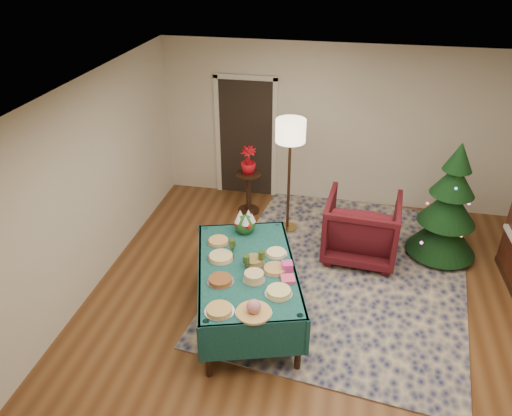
% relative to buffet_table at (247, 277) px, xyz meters
% --- Properties ---
extents(room_shell, '(7.00, 7.00, 7.00)m').
position_rel_buffet_table_xyz_m(room_shell, '(0.87, -0.22, 0.74)').
color(room_shell, '#593319').
rests_on(room_shell, ground).
extents(doorway, '(1.08, 0.04, 2.16)m').
position_rel_buffet_table_xyz_m(doorway, '(-0.73, 3.26, 0.48)').
color(doorway, black).
rests_on(doorway, ground).
extents(rug, '(3.71, 4.57, 0.02)m').
position_rel_buffet_table_xyz_m(rug, '(1.15, 1.18, -0.60)').
color(rug, '#121846').
rests_on(rug, ground).
extents(buffet_table, '(1.66, 2.21, 0.76)m').
position_rel_buffet_table_xyz_m(buffet_table, '(0.00, 0.00, 0.00)').
color(buffet_table, black).
rests_on(buffet_table, ground).
extents(platter_0, '(0.31, 0.31, 0.05)m').
position_rel_buffet_table_xyz_m(platter_0, '(-0.11, -0.82, 0.17)').
color(platter_0, silver).
rests_on(platter_0, buffet_table).
extents(platter_1, '(0.38, 0.38, 0.17)m').
position_rel_buffet_table_xyz_m(platter_1, '(0.24, -0.77, 0.21)').
color(platter_1, silver).
rests_on(platter_1, buffet_table).
extents(platter_2, '(0.31, 0.31, 0.06)m').
position_rel_buffet_table_xyz_m(platter_2, '(0.45, -0.42, 0.18)').
color(platter_2, silver).
rests_on(platter_2, buffet_table).
extents(platter_3, '(0.31, 0.31, 0.05)m').
position_rel_buffet_table_xyz_m(platter_3, '(-0.23, -0.34, 0.18)').
color(platter_3, silver).
rests_on(platter_3, buffet_table).
extents(platter_4, '(0.26, 0.26, 0.10)m').
position_rel_buffet_table_xyz_m(platter_4, '(0.14, -0.24, 0.20)').
color(platter_4, silver).
rests_on(platter_4, buffet_table).
extents(platter_5, '(0.30, 0.30, 0.04)m').
position_rel_buffet_table_xyz_m(platter_5, '(0.33, -0.01, 0.17)').
color(platter_5, silver).
rests_on(platter_5, buffet_table).
extents(platter_6, '(0.33, 0.33, 0.05)m').
position_rel_buffet_table_xyz_m(platter_6, '(-0.34, 0.09, 0.18)').
color(platter_6, silver).
rests_on(platter_6, buffet_table).
extents(platter_7, '(0.26, 0.26, 0.07)m').
position_rel_buffet_table_xyz_m(platter_7, '(0.07, 0.08, 0.19)').
color(platter_7, silver).
rests_on(platter_7, buffet_table).
extents(platter_8, '(0.27, 0.27, 0.04)m').
position_rel_buffet_table_xyz_m(platter_8, '(0.30, 0.31, 0.17)').
color(platter_8, silver).
rests_on(platter_8, buffet_table).
extents(platter_9, '(0.29, 0.29, 0.04)m').
position_rel_buffet_table_xyz_m(platter_9, '(-0.46, 0.43, 0.17)').
color(platter_9, silver).
rests_on(platter_9, buffet_table).
extents(goblet_0, '(0.08, 0.08, 0.18)m').
position_rel_buffet_table_xyz_m(goblet_0, '(-0.23, 0.25, 0.25)').
color(goblet_0, '#2D471E').
rests_on(goblet_0, buffet_table).
extents(goblet_1, '(0.08, 0.08, 0.18)m').
position_rel_buffet_table_xyz_m(goblet_1, '(0.16, 0.08, 0.25)').
color(goblet_1, '#2D471E').
rests_on(goblet_1, buffet_table).
extents(goblet_2, '(0.08, 0.08, 0.18)m').
position_rel_buffet_table_xyz_m(goblet_2, '(0.00, -0.04, 0.25)').
color(goblet_2, '#2D471E').
rests_on(goblet_2, buffet_table).
extents(napkin_stack, '(0.19, 0.19, 0.04)m').
position_rel_buffet_table_xyz_m(napkin_stack, '(0.51, -0.17, 0.17)').
color(napkin_stack, '#F0427C').
rests_on(napkin_stack, buffet_table).
extents(gift_box, '(0.15, 0.15, 0.10)m').
position_rel_buffet_table_xyz_m(gift_box, '(0.47, 0.03, 0.20)').
color(gift_box, '#D43B95').
rests_on(gift_box, buffet_table).
extents(centerpiece, '(0.28, 0.28, 0.32)m').
position_rel_buffet_table_xyz_m(centerpiece, '(-0.19, 0.74, 0.29)').
color(centerpiece, '#1E4C1E').
rests_on(centerpiece, buffet_table).
extents(armchair, '(1.07, 1.02, 1.04)m').
position_rel_buffet_table_xyz_m(armchair, '(1.32, 1.63, -0.09)').
color(armchair, '#4A0F17').
rests_on(armchair, ground).
extents(floor_lamp, '(0.44, 0.44, 1.83)m').
position_rel_buffet_table_xyz_m(floor_lamp, '(0.18, 2.15, 0.94)').
color(floor_lamp, '#A57F3F').
rests_on(floor_lamp, ground).
extents(side_table, '(0.40, 0.40, 0.71)m').
position_rel_buffet_table_xyz_m(side_table, '(-0.54, 2.58, -0.27)').
color(side_table, black).
rests_on(side_table, ground).
extents(potted_plant, '(0.26, 0.46, 0.26)m').
position_rel_buffet_table_xyz_m(potted_plant, '(-0.54, 2.58, 0.23)').
color(potted_plant, red).
rests_on(potted_plant, side_table).
extents(christmas_tree, '(1.18, 1.18, 1.78)m').
position_rel_buffet_table_xyz_m(christmas_tree, '(2.48, 1.86, 0.19)').
color(christmas_tree, black).
rests_on(christmas_tree, ground).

